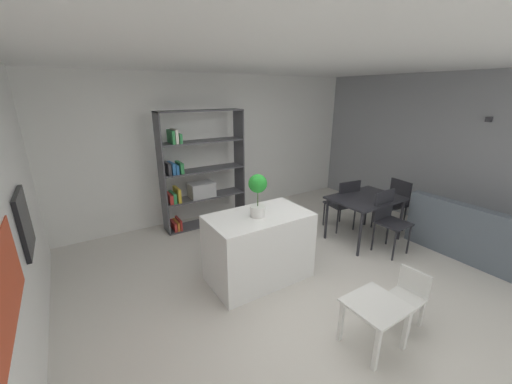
{
  "coord_description": "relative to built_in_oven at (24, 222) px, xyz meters",
  "views": [
    {
      "loc": [
        -2.21,
        -2.53,
        2.34
      ],
      "look_at": [
        -0.13,
        0.76,
        1.04
      ],
      "focal_mm": 21.06,
      "sensor_mm": 36.0,
      "label": 1
    }
  ],
  "objects": [
    {
      "name": "ground_plane",
      "position": [
        2.67,
        -0.8,
        -1.19
      ],
      "size": [
        9.26,
        9.26,
        0.0
      ],
      "primitive_type": "plane",
      "color": "beige"
    },
    {
      "name": "child_chair_right",
      "position": [
        3.19,
        -1.97,
        -0.84
      ],
      "size": [
        0.34,
        0.34,
        0.6
      ],
      "rotation": [
        0.0,
        0.0,
        -1.49
      ],
      "color": "silver",
      "rests_on": "ground_plane"
    },
    {
      "name": "built_in_oven",
      "position": [
        0.0,
        0.0,
        0.0
      ],
      "size": [
        0.06,
        0.57,
        0.59
      ],
      "color": "black",
      "rests_on": "ground_plane"
    },
    {
      "name": "dining_chair_far",
      "position": [
        4.37,
        -0.02,
        -0.64
      ],
      "size": [
        0.49,
        0.49,
        0.92
      ],
      "rotation": [
        0.0,
        0.0,
        3.0
      ],
      "color": "#232328",
      "rests_on": "ground_plane"
    },
    {
      "name": "child_table",
      "position": [
        2.65,
        -1.97,
        -0.8
      ],
      "size": [
        0.51,
        0.49,
        0.47
      ],
      "color": "white",
      "rests_on": "ground_plane"
    },
    {
      "name": "dining_table",
      "position": [
        4.39,
        -0.44,
        -0.53
      ],
      "size": [
        1.12,
        0.8,
        0.74
      ],
      "color": "#232328",
      "rests_on": "ground_plane"
    },
    {
      "name": "sofa",
      "position": [
        5.38,
        -1.84,
        -0.91
      ],
      "size": [
        0.88,
        2.02,
        0.83
      ],
      "rotation": [
        0.0,
        0.0,
        1.57
      ],
      "color": "slate",
      "rests_on": "ground_plane"
    },
    {
      "name": "wall_sconce_back",
      "position": [
        5.93,
        -1.29,
        0.76
      ],
      "size": [
        0.07,
        0.07,
        0.07
      ],
      "color": "#333338",
      "rests_on": "ground_plane"
    },
    {
      "name": "cabinet_niche_splashback",
      "position": [
        -0.02,
        -1.23,
        -0.0
      ],
      "size": [
        0.01,
        1.29,
        0.56
      ],
      "color": "#CC4223",
      "rests_on": "ground_plane"
    },
    {
      "name": "ceiling_slab",
      "position": [
        2.67,
        -0.8,
        1.51
      ],
      "size": [
        6.73,
        5.58,
        0.06
      ],
      "color": "white",
      "rests_on": "ground_plane"
    },
    {
      "name": "kitchen_island",
      "position": [
        2.33,
        -0.45,
        -0.74
      ],
      "size": [
        1.28,
        0.75,
        0.9
      ],
      "primitive_type": "cube",
      "color": "white",
      "rests_on": "ground_plane"
    },
    {
      "name": "dining_chair_near",
      "position": [
        4.39,
        -0.87,
        -0.62
      ],
      "size": [
        0.43,
        0.42,
        0.94
      ],
      "rotation": [
        0.0,
        0.0,
        0.01
      ],
      "color": "#232328",
      "rests_on": "ground_plane"
    },
    {
      "name": "potted_plant_on_island",
      "position": [
        2.29,
        -0.47,
        0.02
      ],
      "size": [
        0.22,
        0.22,
        0.53
      ],
      "color": "white",
      "rests_on": "kitchen_island"
    },
    {
      "name": "right_partition_gray",
      "position": [
        6.01,
        -0.8,
        0.15
      ],
      "size": [
        0.06,
        5.58,
        2.67
      ],
      "primitive_type": "cube",
      "color": "gray",
      "rests_on": "ground_plane"
    },
    {
      "name": "open_bookshelf",
      "position": [
        2.31,
        1.56,
        -0.25
      ],
      "size": [
        1.49,
        0.37,
        2.06
      ],
      "color": "#4C4C51",
      "rests_on": "ground_plane"
    },
    {
      "name": "back_partition",
      "position": [
        2.67,
        1.96,
        0.15
      ],
      "size": [
        6.73,
        0.06,
        2.67
      ],
      "primitive_type": "cube",
      "color": "white",
      "rests_on": "ground_plane"
    },
    {
      "name": "dining_chair_window_side",
      "position": [
        5.16,
        -0.45,
        -0.65
      ],
      "size": [
        0.48,
        0.46,
        0.89
      ],
      "rotation": [
        0.0,
        0.0,
        -1.69
      ],
      "color": "#232328",
      "rests_on": "ground_plane"
    }
  ]
}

